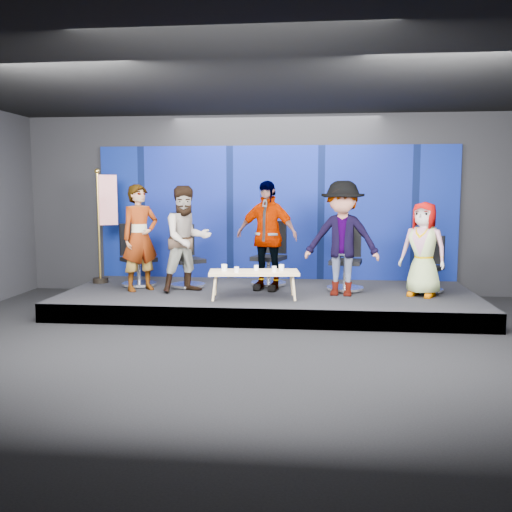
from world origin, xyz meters
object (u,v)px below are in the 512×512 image
Objects in this scene: flag_stand at (105,223)px; mug_e at (281,267)px; panelist_d at (342,239)px; chair_e at (429,273)px; mug_a at (224,268)px; panelist_c at (267,236)px; panelist_e at (423,249)px; panelist_a at (140,238)px; panelist_b at (187,239)px; coffee_table at (254,273)px; chair_b at (187,267)px; mug_b at (237,270)px; chair_d at (346,268)px; mug_c at (256,268)px; mug_d at (274,269)px; chair_a at (137,265)px; chair_c at (270,264)px.

mug_e is at bearing -50.67° from flag_stand.
panelist_d is 1.97× the size of chair_e.
mug_a is at bearing -158.56° from panelist_d.
panelist_e is at bearing 10.05° from panelist_c.
panelist_a is 2.55m from mug_e.
panelist_b is 1.38m from panelist_c.
coffee_table is 15.09× the size of mug_e.
panelist_d is (2.75, -0.55, 0.58)m from chair_b.
mug_b is (-3.20, -1.09, 0.17)m from chair_e.
chair_d is at bearing 88.35° from panelist_d.
chair_e is 0.45× the size of flag_stand.
mug_e is at bearing 4.25° from mug_c.
mug_d is 0.92× the size of mug_e.
mug_d is (0.33, -0.05, 0.08)m from coffee_table.
panelist_c reaches higher than mug_d.
mug_a is at bearing 177.36° from mug_d.
coffee_table is at bearing -139.94° from chair_d.
chair_e is at bearing 17.72° from mug_e.
chair_a is 0.53× the size of flag_stand.
mug_a is 1.27× the size of mug_c.
chair_d is at bearing -149.51° from chair_e.
mug_a is (-0.64, -1.31, 0.11)m from chair_c.
chair_b is 12.88× the size of mug_b.
panelist_d is 2.00m from mug_a.
chair_d is 1.37m from panelist_e.
chair_e is at bearing 96.83° from panelist_e.
chair_d is at bearing 1.02° from chair_c.
mug_c is at bearing 12.10° from mug_a.
panelist_d reaches higher than panelist_a.
chair_a is at bearing -167.36° from panelist_c.
panelist_c reaches higher than chair_c.
panelist_e is (4.08, -0.49, 0.41)m from chair_b.
chair_c is at bearing 173.08° from chair_d.
chair_b is at bearing 133.85° from mug_b.
flag_stand is (-3.10, 0.49, 0.18)m from panelist_c.
flag_stand is at bearing 177.84° from panelist_d.
mug_a reaches higher than mug_d.
chair_e is 0.68m from panelist_e.
chair_a is 2.43m from chair_c.
mug_b is at bearing -131.65° from chair_e.
panelist_a is 21.15× the size of mug_b.
chair_b is at bearing -169.34° from panelist_c.
panelist_d reaches higher than mug_b.
mug_a is (0.72, -0.48, -0.41)m from panelist_b.
chair_c is at bearing -157.95° from chair_e.
chair_b is 1.94m from mug_d.
chair_b reaches higher than mug_c.
chair_c is at bearing 97.59° from mug_d.
chair_a is at bearing 158.97° from mug_c.
chair_c is 0.62× the size of panelist_d.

